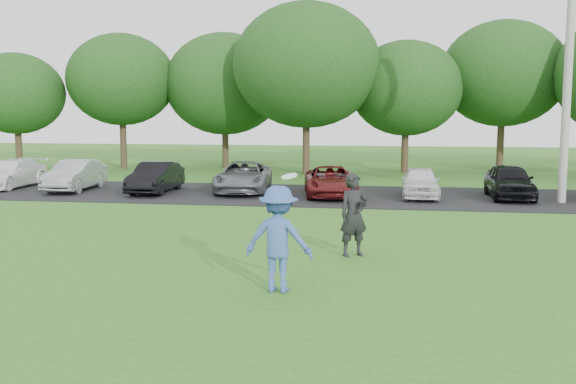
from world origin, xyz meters
The scene contains 7 objects.
ground centered at (0.00, 0.00, 0.00)m, with size 100.00×100.00×0.00m, color #2D661D.
parking_lot centered at (0.00, 13.00, 0.01)m, with size 32.00×6.50×0.03m, color black.
utility_pole centered at (8.17, 12.27, 4.73)m, with size 0.28×0.28×9.46m, color #9F9E9A.
frisbee_player centered at (0.42, -0.14, 0.93)m, with size 1.25×0.77×2.11m.
camera_bystander centered at (1.55, 2.87, 0.91)m, with size 0.79×0.71×1.81m.
parked_cars centered at (-0.28, 12.98, 0.61)m, with size 28.49×5.01×1.25m.
tree_row centered at (1.51, 22.76, 4.91)m, with size 42.39×9.85×8.64m.
Camera 1 is at (2.35, -10.93, 3.11)m, focal length 40.00 mm.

